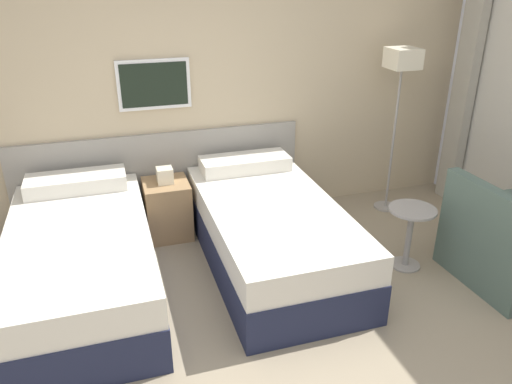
{
  "coord_description": "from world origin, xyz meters",
  "views": [
    {
      "loc": [
        -0.98,
        -2.38,
        2.31
      ],
      "look_at": [
        0.07,
        0.99,
        0.71
      ],
      "focal_mm": 35.0,
      "sensor_mm": 36.0,
      "label": 1
    }
  ],
  "objects": [
    {
      "name": "wall_headboard",
      "position": [
        -0.03,
        2.13,
        1.3
      ],
      "size": [
        10.0,
        0.1,
        2.7
      ],
      "color": "#C6B28E",
      "rests_on": "ground_plane"
    },
    {
      "name": "bed_near_door",
      "position": [
        -1.28,
        1.06,
        0.29
      ],
      "size": [
        1.03,
        2.02,
        0.69
      ],
      "color": "#1E233D",
      "rests_on": "ground_plane"
    },
    {
      "name": "floor_lamp",
      "position": [
        1.72,
        1.71,
        1.39
      ],
      "size": [
        0.27,
        0.27,
        1.63
      ],
      "color": "#9E9993",
      "rests_on": "ground_plane"
    },
    {
      "name": "nightstand",
      "position": [
        -0.53,
        1.81,
        0.27
      ],
      "size": [
        0.4,
        0.42,
        0.67
      ],
      "color": "#9E7A51",
      "rests_on": "ground_plane"
    },
    {
      "name": "bed_near_window",
      "position": [
        0.22,
        1.06,
        0.29
      ],
      "size": [
        1.03,
        2.02,
        0.69
      ],
      "color": "#1E233D",
      "rests_on": "ground_plane"
    },
    {
      "name": "armchair",
      "position": [
        1.96,
        0.27,
        0.26
      ],
      "size": [
        0.86,
        0.88,
        0.84
      ],
      "rotation": [
        0.0,
        0.0,
        1.6
      ],
      "color": "#4C6056",
      "rests_on": "ground_plane"
    },
    {
      "name": "side_table",
      "position": [
        1.29,
        0.67,
        0.37
      ],
      "size": [
        0.38,
        0.38,
        0.54
      ],
      "color": "gray",
      "rests_on": "ground_plane"
    },
    {
      "name": "ground_plane",
      "position": [
        0.0,
        0.0,
        0.0
      ],
      "size": [
        16.0,
        16.0,
        0.0
      ],
      "primitive_type": "plane",
      "color": "gray"
    }
  ]
}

